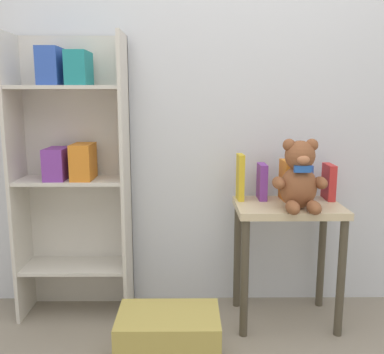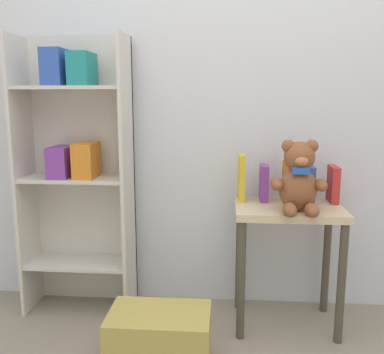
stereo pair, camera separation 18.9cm
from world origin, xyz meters
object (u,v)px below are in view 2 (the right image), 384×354
at_px(bookshelf_side, 77,161).
at_px(book_standing_purple, 264,183).
at_px(book_standing_red, 333,184).
at_px(teddy_bear, 299,179).
at_px(book_standing_orange, 287,182).
at_px(storage_bin, 160,339).
at_px(display_table, 288,231).
at_px(book_standing_blue, 310,184).
at_px(book_standing_yellow, 241,178).

relative_size(bookshelf_side, book_standing_purple, 7.88).
bearing_deg(book_standing_purple, book_standing_red, -0.51).
height_order(bookshelf_side, teddy_bear, bookshelf_side).
distance_m(book_standing_orange, storage_bin, 0.99).
xyz_separation_m(display_table, book_standing_purple, (-0.12, 0.11, 0.22)).
bearing_deg(display_table, book_standing_blue, 42.80).
distance_m(bookshelf_side, book_standing_blue, 1.23).
relative_size(book_standing_purple, book_standing_red, 1.01).
distance_m(book_standing_purple, storage_bin, 0.92).
relative_size(book_standing_orange, book_standing_blue, 1.12).
bearing_deg(book_standing_orange, teddy_bear, -85.65).
xyz_separation_m(display_table, book_standing_yellow, (-0.23, 0.10, 0.25)).
relative_size(bookshelf_side, book_standing_blue, 7.92).
xyz_separation_m(teddy_bear, book_standing_orange, (-0.02, 0.20, -0.05)).
xyz_separation_m(teddy_bear, book_standing_red, (0.21, 0.21, -0.06)).
bearing_deg(book_standing_orange, book_standing_blue, 2.66).
relative_size(bookshelf_side, book_standing_red, 7.93).
distance_m(display_table, teddy_bear, 0.30).
bearing_deg(book_standing_blue, storage_bin, -142.86).
bearing_deg(book_standing_blue, book_standing_yellow, -177.08).
xyz_separation_m(book_standing_yellow, book_standing_purple, (0.12, 0.02, -0.03)).
bearing_deg(teddy_bear, book_standing_orange, 97.05).
distance_m(book_standing_blue, book_standing_red, 0.12).
bearing_deg(bookshelf_side, book_standing_purple, -0.82).
bearing_deg(book_standing_orange, bookshelf_side, 175.75).
bearing_deg(bookshelf_side, teddy_bear, -11.29).
bearing_deg(storage_bin, teddy_bear, 26.69).
bearing_deg(book_standing_yellow, display_table, -25.15).
distance_m(teddy_bear, book_standing_blue, 0.24).
distance_m(display_table, book_standing_purple, 0.28).
distance_m(teddy_bear, book_standing_orange, 0.20).
bearing_deg(book_standing_purple, storage_bin, -131.92).
distance_m(teddy_bear, book_standing_purple, 0.26).
xyz_separation_m(book_standing_orange, storage_bin, (-0.59, -0.51, -0.61)).
bearing_deg(bookshelf_side, book_standing_orange, -1.56).
relative_size(display_table, book_standing_blue, 3.39).
bearing_deg(teddy_bear, bookshelf_side, 168.71).
bearing_deg(book_standing_purple, bookshelf_side, 179.52).
height_order(book_standing_orange, storage_bin, book_standing_orange).
height_order(display_table, teddy_bear, teddy_bear).
distance_m(bookshelf_side, book_standing_yellow, 0.88).
bearing_deg(display_table, bookshelf_side, 173.44).
bearing_deg(book_standing_orange, book_standing_yellow, 177.45).
relative_size(book_standing_yellow, book_standing_purple, 1.29).
bearing_deg(display_table, book_standing_orange, 90.00).
bearing_deg(teddy_bear, display_table, 103.78).
relative_size(bookshelf_side, book_standing_orange, 7.07).
bearing_deg(display_table, teddy_bear, -76.22).
relative_size(teddy_bear, storage_bin, 0.78).
height_order(book_standing_blue, storage_bin, book_standing_blue).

